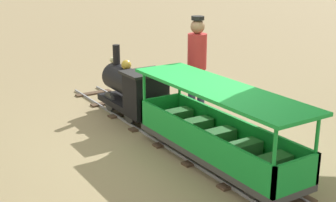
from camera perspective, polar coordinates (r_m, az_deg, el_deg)
name	(u,v)px	position (r m, az deg, el deg)	size (l,w,h in m)	color
ground_plane	(179,144)	(6.41, 1.34, -5.33)	(60.00, 60.00, 0.00)	#8C7A56
track	(176,141)	(6.46, 0.95, -4.97)	(0.69, 6.40, 0.04)	gray
locomotive	(134,89)	(7.30, -4.28, 1.52)	(0.65, 1.44, 1.06)	black
passenger_car	(216,134)	(5.64, 6.01, -4.05)	(0.75, 2.70, 0.97)	#3F3F3F
conductor_person	(197,59)	(7.25, 3.61, 5.23)	(0.30, 0.30, 1.62)	#282D47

